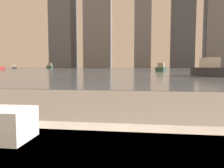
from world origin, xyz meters
The scene contains 8 objects.
harbor_water centered at (0.00, 62.00, 0.01)m, with size 180.00×110.00×0.01m.
harbor_boat_1 centered at (-35.27, 82.26, 0.75)m, with size 3.33×5.88×2.09m.
harbor_boat_2 centered at (-41.57, 68.15, 0.47)m, with size 2.98×3.59×1.32m.
harbor_boat_4 centered at (3.45, 35.61, 0.49)m, with size 2.04×3.81×1.36m.
harbor_boat_5 centered at (5.60, 18.12, 0.52)m, with size 2.09×4.06×1.45m.
skyline_tower_1 centered at (-22.87, 118.00, 20.41)m, with size 13.57×13.02×40.82m.
skyline_tower_2 centered at (1.07, 118.00, 20.98)m, with size 8.58×8.31×41.95m.
skyline_tower_3 centered at (21.28, 118.00, 21.73)m, with size 10.19×13.67×43.46m.
Camera 1 is at (0.25, 0.09, 0.77)m, focal length 35.00 mm.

